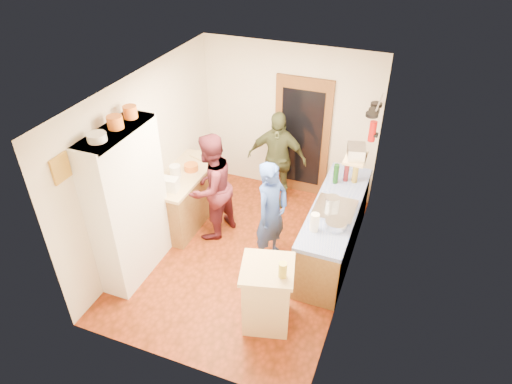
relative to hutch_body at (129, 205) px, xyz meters
The scene contains 44 objects.
floor 1.89m from the hutch_body, 31.61° to the left, with size 3.00×4.00×0.02m, color maroon.
ceiling 2.15m from the hutch_body, 31.61° to the left, with size 3.00×4.00×0.02m, color silver.
wall_back 3.10m from the hutch_body, 65.17° to the left, with size 3.00×0.02×2.60m, color beige.
wall_front 1.79m from the hutch_body, 42.95° to the right, with size 3.00×0.02×2.60m, color beige.
wall_left 0.85m from the hutch_body, 104.71° to the left, with size 0.02×4.00×2.60m, color beige.
wall_right 2.93m from the hutch_body, 15.89° to the left, with size 0.02×4.00×2.60m, color beige.
door_frame 3.17m from the hutch_body, 60.77° to the left, with size 0.95×0.06×2.10m, color brown.
door_glass 3.14m from the hutch_body, 60.46° to the left, with size 0.70×0.02×1.70m, color black.
hutch_body is the anchor object (origin of this frame).
hutch_top_shelf 1.08m from the hutch_body, ahead, with size 0.40×1.14×0.04m, color white.
plate_stack 1.19m from the hutch_body, 90.00° to the right, with size 0.22×0.22×0.09m, color white.
orange_pot_a 1.18m from the hutch_body, 90.00° to the left, with size 0.19×0.19×0.15m, color orange.
orange_pot_b 1.23m from the hutch_body, 90.00° to the left, with size 0.17×0.17×0.15m, color orange.
left_counter_base 1.42m from the hutch_body, 85.43° to the left, with size 0.60×1.40×0.85m, color olive.
left_counter_top 1.27m from the hutch_body, 85.43° to the left, with size 0.64×1.44×0.05m, color #D9BD84.
toaster 0.80m from the hutch_body, 79.07° to the left, with size 0.26×0.17×0.19m, color white.
kettle 1.13m from the hutch_body, 87.45° to the left, with size 0.17×0.17×0.19m, color white.
orange_bowl 1.40m from the hutch_body, 82.57° to the left, with size 0.22×0.22×0.10m, color orange.
chopping_board 1.83m from the hutch_body, 86.21° to the left, with size 0.30×0.22×0.03m, color #D9BD84.
right_counter_base 2.90m from the hutch_body, 27.47° to the left, with size 0.60×2.20×0.84m, color olive.
right_counter_top 2.83m from the hutch_body, 27.47° to the left, with size 0.62×2.22×0.06m, color #1532AA.
hob 2.76m from the hutch_body, 24.76° to the left, with size 0.55×0.58×0.04m, color silver.
pot_on_hob 2.73m from the hutch_body, 25.98° to the left, with size 0.20×0.20×0.13m, color silver.
bottle_a 2.98m from the hutch_body, 37.84° to the left, with size 0.08×0.08×0.31m, color #143F14.
bottle_b 3.15m from the hutch_body, 38.06° to the left, with size 0.08×0.08×0.30m, color #591419.
bottle_c 3.26m from the hutch_body, 36.79° to the left, with size 0.09×0.09×0.34m, color olive.
paper_towel 2.43m from the hutch_body, 14.90° to the left, with size 0.12×0.12×0.25m, color white.
mixing_bowl 2.71m from the hutch_body, 16.44° to the left, with size 0.29×0.29×0.11m, color silver.
island_base 2.16m from the hutch_body, ahead, with size 0.55×0.55×0.86m, color #D9BD84.
island_top 2.06m from the hutch_body, ahead, with size 0.62×0.62×0.05m, color #D9BD84.
cutting_board 2.00m from the hutch_body, ahead, with size 0.35×0.28×0.02m, color white.
oil_jar 2.26m from the hutch_body, ahead, with size 0.10×0.10×0.19m, color #AD9E2D.
pan_rail 3.73m from the hutch_body, 40.11° to the left, with size 0.02×0.02×0.65m, color silver.
pan_hang_a 3.55m from the hutch_body, 38.53° to the left, with size 0.18×0.18×0.05m, color black.
pan_hang_b 3.67m from the hutch_body, 41.04° to the left, with size 0.16×0.16×0.05m, color black.
pan_hang_c 3.80m from the hutch_body, 43.36° to the left, with size 0.17×0.17×0.05m, color black.
wall_shelf 3.01m from the hutch_body, 25.09° to the left, with size 0.26×0.42×0.03m, color #D9BD84.
radio 3.03m from the hutch_body, 25.09° to the left, with size 0.22×0.30×0.15m, color silver.
ext_bracket 3.75m from the hutch_body, 42.07° to the left, with size 0.06×0.10×0.04m, color black.
fire_extinguisher 3.71m from the hutch_body, 42.69° to the left, with size 0.11×0.11×0.32m, color red.
picture_frame 1.22m from the hutch_body, 103.50° to the right, with size 0.03×0.25×0.30m, color gold.
person_hob 1.93m from the hutch_body, 26.81° to the left, with size 0.58×0.38×1.59m, color #2D499C.
person_left 1.35m from the hutch_body, 58.99° to the left, with size 0.83×0.65×1.71m, color #4E1A23.
person_back 2.62m from the hutch_body, 60.36° to the left, with size 0.98×0.41×1.68m, color #383D22.
Camera 1 is at (2.01, -4.72, 4.60)m, focal length 32.00 mm.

